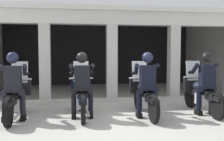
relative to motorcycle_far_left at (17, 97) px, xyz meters
The scene contains 11 objects.
ground_plane 3.53m from the motorcycle_far_left, 47.97° to the left, with size 80.00×80.00×0.00m, color #A8A59E.
station_building 5.62m from the motorcycle_far_left, 60.87° to the left, with size 9.86×5.06×3.11m.
kerb_strip 3.17m from the motorcycle_far_left, 32.92° to the left, with size 9.36×0.24×0.12m, color #B7B5AD.
motorcycle_far_left is the anchor object (origin of this frame).
police_officer_far_left 0.52m from the motorcycle_far_left, 90.26° to the right, with size 0.63×0.61×1.58m.
motorcycle_center_left 1.56m from the motorcycle_far_left, ahead, with size 0.62×2.04×1.35m.
police_officer_center_left 1.64m from the motorcycle_far_left, ahead, with size 0.63×0.61×1.58m.
motorcycle_center_right 3.12m from the motorcycle_far_left, ahead, with size 0.62×2.04×1.35m.
police_officer_center_right 3.18m from the motorcycle_far_left, ahead, with size 0.63×0.61×1.58m.
motorcycle_far_right 4.68m from the motorcycle_far_left, ahead, with size 0.62×2.04×1.35m.
police_officer_far_right 4.71m from the motorcycle_far_left, ahead, with size 0.63×0.61×1.58m.
Camera 1 is at (-0.98, -6.04, 1.55)m, focal length 41.62 mm.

